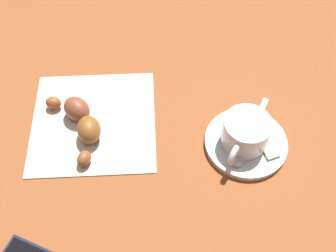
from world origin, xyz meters
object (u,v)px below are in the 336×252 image
at_px(saucer, 246,144).
at_px(sugar_packet, 263,139).
at_px(croissant, 81,121).
at_px(napkin, 94,121).
at_px(espresso_cup, 246,135).
at_px(teaspoon, 246,142).

height_order(saucer, sugar_packet, sugar_packet).
distance_m(sugar_packet, croissant, 0.27).
distance_m(sugar_packet, napkin, 0.26).
bearing_deg(espresso_cup, sugar_packet, 14.04).
bearing_deg(saucer, napkin, 170.02).
distance_m(espresso_cup, napkin, 0.23).
relative_size(saucer, sugar_packet, 1.88).
bearing_deg(saucer, espresso_cup, -147.74).
bearing_deg(teaspoon, espresso_cup, -173.67).
xyz_separation_m(teaspoon, croissant, (-0.25, 0.03, 0.01)).
xyz_separation_m(saucer, sugar_packet, (0.03, 0.00, 0.01)).
bearing_deg(croissant, sugar_packet, -4.99).
height_order(saucer, teaspoon, teaspoon).
bearing_deg(croissant, teaspoon, -7.12).
xyz_separation_m(saucer, espresso_cup, (-0.01, -0.00, 0.03)).
relative_size(saucer, croissant, 0.98).
relative_size(espresso_cup, napkin, 0.44).
xyz_separation_m(espresso_cup, teaspoon, (0.00, 0.00, -0.02)).
height_order(sugar_packet, napkin, sugar_packet).
xyz_separation_m(sugar_packet, croissant, (-0.27, 0.02, 0.01)).
bearing_deg(sugar_packet, teaspoon, 84.16).
bearing_deg(saucer, teaspoon, -100.85).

